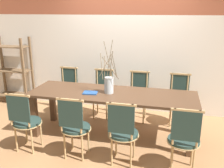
# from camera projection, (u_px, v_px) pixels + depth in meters

# --- Properties ---
(ground_plane) EXTENTS (16.00, 16.00, 0.00)m
(ground_plane) POSITION_uv_depth(u_px,v_px,m) (112.00, 135.00, 4.23)
(ground_plane) COLOR #9E7047
(wall_rear) EXTENTS (12.00, 0.06, 3.20)m
(wall_rear) POSITION_uv_depth(u_px,v_px,m) (127.00, 33.00, 4.96)
(wall_rear) COLOR silver
(wall_rear) RESTS_ON ground_plane
(dining_table) EXTENTS (2.69, 0.85, 0.76)m
(dining_table) POSITION_uv_depth(u_px,v_px,m) (112.00, 99.00, 4.04)
(dining_table) COLOR #4C3321
(dining_table) RESTS_ON ground_plane
(chair_near_leftend) EXTENTS (0.43, 0.43, 0.94)m
(chair_near_leftend) POSITION_uv_depth(u_px,v_px,m) (25.00, 120.00, 3.65)
(chair_near_leftend) COLOR #233833
(chair_near_leftend) RESTS_ON ground_plane
(chair_near_left) EXTENTS (0.43, 0.43, 0.94)m
(chair_near_left) POSITION_uv_depth(u_px,v_px,m) (75.00, 125.00, 3.47)
(chair_near_left) COLOR #233833
(chair_near_left) RESTS_ON ground_plane
(chair_near_center) EXTENTS (0.43, 0.43, 0.94)m
(chair_near_center) POSITION_uv_depth(u_px,v_px,m) (123.00, 131.00, 3.31)
(chair_near_center) COLOR #233833
(chair_near_center) RESTS_ON ground_plane
(chair_near_right) EXTENTS (0.43, 0.43, 0.94)m
(chair_near_right) POSITION_uv_depth(u_px,v_px,m) (184.00, 138.00, 3.13)
(chair_near_right) COLOR #233833
(chair_near_right) RESTS_ON ground_plane
(chair_far_leftend) EXTENTS (0.43, 0.43, 0.94)m
(chair_far_leftend) POSITION_uv_depth(u_px,v_px,m) (67.00, 89.00, 5.04)
(chair_far_leftend) COLOR #233833
(chair_far_leftend) RESTS_ON ground_plane
(chair_far_left) EXTENTS (0.43, 0.43, 0.94)m
(chair_far_left) POSITION_uv_depth(u_px,v_px,m) (102.00, 92.00, 4.87)
(chair_far_left) COLOR #233833
(chair_far_left) RESTS_ON ground_plane
(chair_far_center) EXTENTS (0.43, 0.43, 0.94)m
(chair_far_center) POSITION_uv_depth(u_px,v_px,m) (138.00, 95.00, 4.71)
(chair_far_center) COLOR #233833
(chair_far_center) RESTS_ON ground_plane
(chair_far_right) EXTENTS (0.43, 0.43, 0.94)m
(chair_far_right) POSITION_uv_depth(u_px,v_px,m) (179.00, 98.00, 4.54)
(chair_far_right) COLOR #233833
(chair_far_right) RESTS_ON ground_plane
(vase_centerpiece) EXTENTS (0.35, 0.35, 0.84)m
(vase_centerpiece) POSITION_uv_depth(u_px,v_px,m) (109.00, 84.00, 3.97)
(vase_centerpiece) COLOR #B2BCC1
(vase_centerpiece) RESTS_ON dining_table
(book_stack) EXTENTS (0.24, 0.20, 0.02)m
(book_stack) POSITION_uv_depth(u_px,v_px,m) (90.00, 93.00, 3.99)
(book_stack) COLOR #234C8C
(book_stack) RESTS_ON dining_table
(shelving_rack) EXTENTS (0.79, 0.37, 1.48)m
(shelving_rack) POSITION_uv_depth(u_px,v_px,m) (13.00, 71.00, 5.55)
(shelving_rack) COLOR brown
(shelving_rack) RESTS_ON ground_plane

